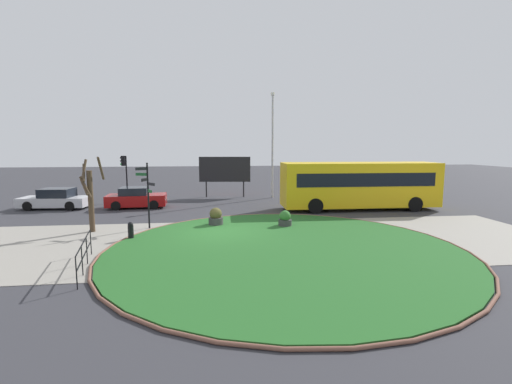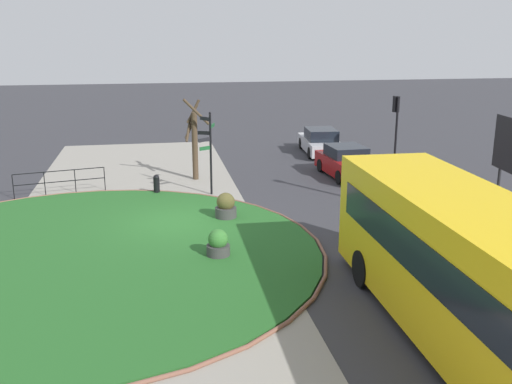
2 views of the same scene
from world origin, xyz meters
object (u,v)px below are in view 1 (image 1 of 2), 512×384
object	(u,v)px
bollard_foreground	(131,231)
traffic_light_near	(124,168)
car_far_lane	(56,199)
bus_yellow	(359,184)
car_near_lane	(136,198)
planter_near_signpost	(216,218)
planter_kerbside	(285,220)
lamppost_tall	(272,143)
street_tree_bare	(90,195)
signpost_directional	(147,190)
billboard_left	(225,170)

from	to	relation	value
bollard_foreground	traffic_light_near	size ratio (longest dim) A/B	0.24
car_far_lane	traffic_light_near	xyz separation A→B (m)	(4.09, 2.63, 1.99)
bus_yellow	car_near_lane	world-z (taller)	bus_yellow
planter_near_signpost	planter_kerbside	world-z (taller)	planter_near_signpost
traffic_light_near	lamppost_tall	world-z (taller)	lamppost_tall
planter_kerbside	car_near_lane	bearing A→B (deg)	142.26
car_far_lane	planter_kerbside	xyz separation A→B (m)	(14.78, -7.48, -0.23)
bollard_foreground	planter_kerbside	bearing A→B (deg)	12.79
planter_near_signpost	street_tree_bare	bearing A→B (deg)	-174.16
planter_near_signpost	planter_kerbside	size ratio (longest dim) A/B	1.11
signpost_directional	planter_kerbside	xyz separation A→B (m)	(7.23, -0.48, -1.65)
bollard_foreground	lamppost_tall	distance (m)	15.93
billboard_left	planter_kerbside	world-z (taller)	billboard_left
bollard_foreground	traffic_light_near	bearing A→B (deg)	104.44
signpost_directional	street_tree_bare	xyz separation A→B (m)	(-2.71, -0.42, -0.16)
traffic_light_near	lamppost_tall	size ratio (longest dim) A/B	0.41
bollard_foreground	car_near_lane	distance (m)	9.05
car_far_lane	billboard_left	bearing A→B (deg)	-155.39
bus_yellow	planter_near_signpost	world-z (taller)	bus_yellow
car_near_lane	car_far_lane	distance (m)	5.53
signpost_directional	bus_yellow	world-z (taller)	signpost_directional
signpost_directional	bollard_foreground	world-z (taller)	signpost_directional
signpost_directional	lamppost_tall	xyz separation A→B (m)	(8.31, 10.45, 2.56)
planter_near_signpost	car_far_lane	bearing A→B (deg)	148.56
lamppost_tall	car_near_lane	bearing A→B (deg)	-159.98
signpost_directional	car_near_lane	xyz separation A→B (m)	(-2.02, 6.68, -1.39)
bollard_foreground	street_tree_bare	world-z (taller)	street_tree_bare
billboard_left	planter_kerbside	distance (m)	12.35
bollard_foreground	billboard_left	world-z (taller)	billboard_left
traffic_light_near	planter_near_signpost	world-z (taller)	traffic_light_near
planter_near_signpost	car_near_lane	bearing A→B (deg)	130.70
car_far_lane	lamppost_tall	world-z (taller)	lamppost_tall
billboard_left	street_tree_bare	world-z (taller)	street_tree_bare
car_near_lane	billboard_left	size ratio (longest dim) A/B	0.95
bollard_foreground	street_tree_bare	size ratio (longest dim) A/B	0.22
signpost_directional	planter_near_signpost	bearing A→B (deg)	3.60
bollard_foreground	car_far_lane	bearing A→B (deg)	127.76
car_far_lane	lamppost_tall	xyz separation A→B (m)	(15.85, 3.45, 3.97)
planter_kerbside	bus_yellow	bearing A→B (deg)	37.74
bollard_foreground	bus_yellow	bearing A→B (deg)	25.17
billboard_left	planter_near_signpost	xyz separation A→B (m)	(-0.83, -11.15, -1.85)
signpost_directional	billboard_left	bearing A→B (deg)	69.03
signpost_directional	planter_kerbside	distance (m)	7.44
lamppost_tall	street_tree_bare	bearing A→B (deg)	-135.40
traffic_light_near	lamppost_tall	bearing A→B (deg)	-178.04
lamppost_tall	planter_kerbside	distance (m)	11.76
planter_kerbside	street_tree_bare	xyz separation A→B (m)	(-9.94, 0.06, 1.50)
planter_kerbside	car_far_lane	bearing A→B (deg)	153.16
traffic_light_near	planter_near_signpost	distance (m)	11.92
car_near_lane	traffic_light_near	world-z (taller)	traffic_light_near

